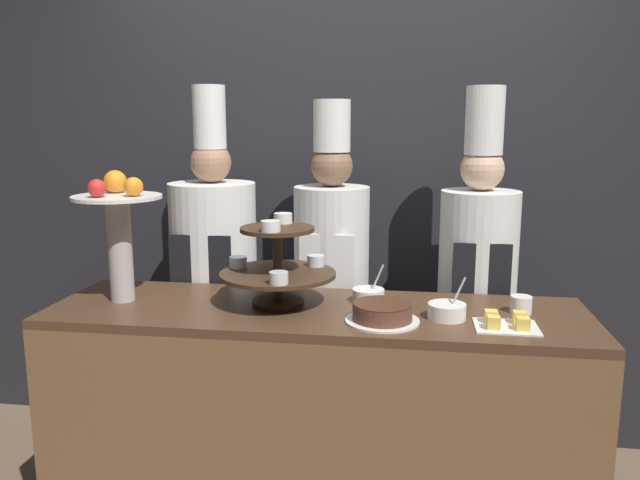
{
  "coord_description": "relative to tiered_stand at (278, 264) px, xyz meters",
  "views": [
    {
      "loc": [
        0.36,
        -1.98,
        1.65
      ],
      "look_at": [
        0.0,
        0.4,
        1.2
      ],
      "focal_mm": 35.0,
      "sensor_mm": 36.0,
      "label": 1
    }
  ],
  "objects": [
    {
      "name": "serving_bowl_near",
      "position": [
        0.65,
        -0.09,
        -0.13
      ],
      "size": [
        0.14,
        0.14,
        0.16
      ],
      "color": "white",
      "rests_on": "buffet_counter"
    },
    {
      "name": "serving_bowl_far",
      "position": [
        0.35,
        0.08,
        -0.13
      ],
      "size": [
        0.13,
        0.13,
        0.16
      ],
      "color": "white",
      "rests_on": "buffet_counter"
    },
    {
      "name": "cake_round",
      "position": [
        0.42,
        -0.16,
        -0.13
      ],
      "size": [
        0.27,
        0.27,
        0.07
      ],
      "color": "white",
      "rests_on": "buffet_counter"
    },
    {
      "name": "cup_white",
      "position": [
        0.93,
        0.02,
        -0.13
      ],
      "size": [
        0.08,
        0.08,
        0.07
      ],
      "color": "white",
      "rests_on": "buffet_counter"
    },
    {
      "name": "chef_left",
      "position": [
        -0.42,
        0.48,
        -0.17
      ],
      "size": [
        0.41,
        0.41,
        1.82
      ],
      "color": "#28282D",
      "rests_on": "ground_plane"
    },
    {
      "name": "chef_center_right",
      "position": [
        0.81,
        0.48,
        -0.15
      ],
      "size": [
        0.35,
        0.35,
        1.81
      ],
      "color": "#38332D",
      "rests_on": "ground_plane"
    },
    {
      "name": "buffet_counter",
      "position": [
        0.16,
        -0.04,
        -0.64
      ],
      "size": [
        2.07,
        0.61,
        0.95
      ],
      "color": "brown",
      "rests_on": "ground_plane"
    },
    {
      "name": "wall_back",
      "position": [
        0.16,
        0.87,
        0.29
      ],
      "size": [
        10.0,
        0.06,
        2.8
      ],
      "color": "#232328",
      "rests_on": "ground_plane"
    },
    {
      "name": "tiered_stand",
      "position": [
        0.0,
        0.0,
        0.0
      ],
      "size": [
        0.46,
        0.46,
        0.35
      ],
      "color": "#3D2819",
      "rests_on": "buffet_counter"
    },
    {
      "name": "chef_center_left",
      "position": [
        0.15,
        0.48,
        -0.15
      ],
      "size": [
        0.35,
        0.35,
        1.75
      ],
      "color": "#28282D",
      "rests_on": "ground_plane"
    },
    {
      "name": "cake_square_tray",
      "position": [
        0.85,
        -0.17,
        -0.14
      ],
      "size": [
        0.22,
        0.17,
        0.05
      ],
      "color": "white",
      "rests_on": "buffet_counter"
    },
    {
      "name": "fruit_pedestal",
      "position": [
        -0.63,
        -0.04,
        0.15
      ],
      "size": [
        0.35,
        0.35,
        0.52
      ],
      "color": "#B2ADA8",
      "rests_on": "buffet_counter"
    }
  ]
}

